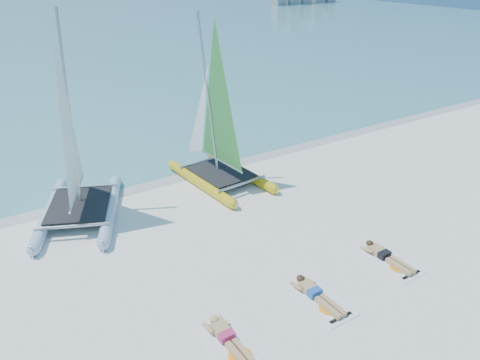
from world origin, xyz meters
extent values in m
plane|color=white|center=(0.00, 0.00, 0.00)|extent=(140.00, 140.00, 0.00)
cube|color=beige|center=(0.00, 5.50, 0.00)|extent=(140.00, 1.40, 0.01)
cylinder|color=silver|center=(-4.88, 4.68, 0.20)|extent=(2.19, 4.28, 0.40)
cone|color=silver|center=(-3.87, 6.96, 0.20)|extent=(0.58, 0.68, 0.38)
cylinder|color=silver|center=(-3.04, 3.87, 0.20)|extent=(2.19, 4.28, 0.40)
cone|color=silver|center=(-2.03, 6.14, 0.20)|extent=(0.58, 0.68, 0.38)
cube|color=black|center=(-3.96, 4.27, 0.43)|extent=(2.78, 3.05, 0.03)
cylinder|color=#B1B3B8|center=(-3.63, 5.01, 3.53)|extent=(0.57, 1.12, 6.21)
cylinder|color=gold|center=(0.53, 3.96, 0.19)|extent=(0.70, 4.27, 0.38)
cone|color=gold|center=(0.35, 6.30, 0.19)|extent=(0.40, 0.57, 0.36)
cylinder|color=gold|center=(2.43, 4.10, 0.19)|extent=(0.70, 4.27, 0.38)
cone|color=gold|center=(2.25, 6.44, 0.19)|extent=(0.40, 0.57, 0.36)
cube|color=black|center=(1.48, 4.03, 0.41)|extent=(2.00, 2.47, 0.03)
cylinder|color=#B1B3B8|center=(1.42, 4.79, 3.33)|extent=(0.17, 1.12, 5.86)
cube|color=white|center=(-2.74, -3.60, 0.01)|extent=(1.00, 1.85, 0.02)
cube|color=tan|center=(-2.74, -3.17, 0.12)|extent=(0.36, 0.55, 0.17)
cube|color=#C62E60|center=(-2.74, -3.37, 0.12)|extent=(0.37, 0.22, 0.17)
cube|color=tan|center=(-2.74, -3.97, 0.09)|extent=(0.31, 0.85, 0.13)
sphere|color=tan|center=(-2.74, -2.80, 0.16)|extent=(0.21, 0.21, 0.21)
ellipsoid|color=#DBB967|center=(-2.74, -2.79, 0.20)|extent=(0.22, 0.24, 0.15)
cube|color=white|center=(-0.01, -3.51, 0.01)|extent=(1.00, 1.85, 0.02)
cube|color=tan|center=(-0.01, -3.08, 0.12)|extent=(0.36, 0.55, 0.17)
cube|color=blue|center=(-0.01, -3.28, 0.12)|extent=(0.37, 0.22, 0.17)
cube|color=tan|center=(-0.01, -3.88, 0.09)|extent=(0.31, 0.85, 0.13)
sphere|color=tan|center=(-0.01, -2.71, 0.16)|extent=(0.21, 0.21, 0.21)
ellipsoid|color=#372314|center=(-0.01, -2.70, 0.20)|extent=(0.22, 0.24, 0.15)
cube|color=white|center=(2.85, -3.31, 0.01)|extent=(1.00, 1.85, 0.02)
cube|color=tan|center=(2.85, -2.88, 0.12)|extent=(0.36, 0.55, 0.17)
cube|color=black|center=(2.85, -3.08, 0.12)|extent=(0.37, 0.22, 0.17)
cube|color=tan|center=(2.85, -3.68, 0.09)|extent=(0.31, 0.85, 0.13)
sphere|color=tan|center=(2.85, -2.51, 0.16)|extent=(0.21, 0.21, 0.21)
ellipsoid|color=#372314|center=(2.85, -2.50, 0.20)|extent=(0.22, 0.24, 0.15)
camera|label=1|loc=(-6.88, -10.39, 8.02)|focal=35.00mm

